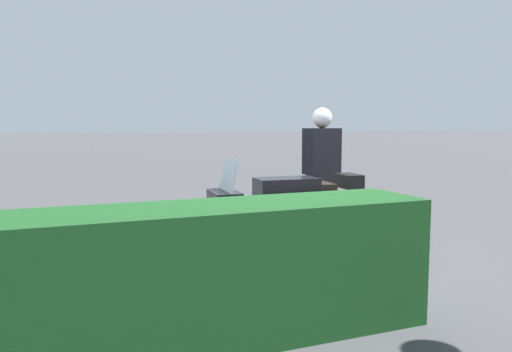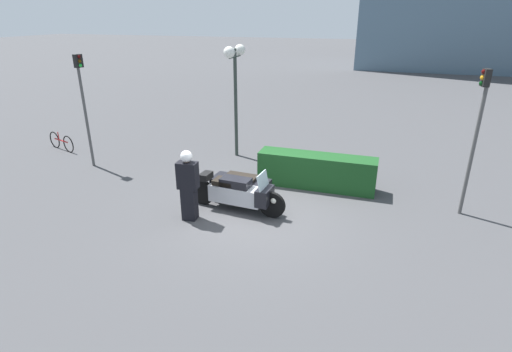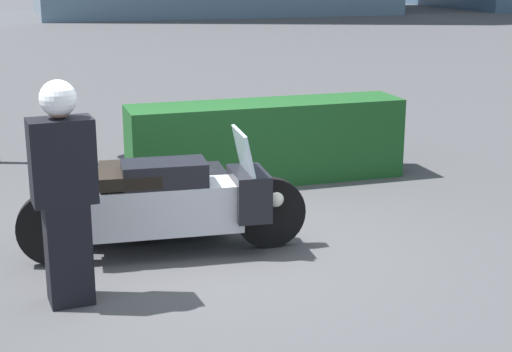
% 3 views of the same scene
% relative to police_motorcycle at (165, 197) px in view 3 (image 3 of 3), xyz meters
% --- Properties ---
extents(ground_plane, '(160.00, 160.00, 0.00)m').
position_rel_police_motorcycle_xyz_m(ground_plane, '(0.47, -0.39, -0.48)').
color(ground_plane, '#424244').
extents(police_motorcycle, '(2.70, 1.33, 1.17)m').
position_rel_police_motorcycle_xyz_m(police_motorcycle, '(0.00, 0.00, 0.00)').
color(police_motorcycle, black).
rests_on(police_motorcycle, ground).
extents(officer_rider, '(0.52, 0.34, 1.82)m').
position_rel_police_motorcycle_xyz_m(officer_rider, '(-1.00, -1.10, 0.48)').
color(officer_rider, black).
rests_on(officer_rider, ground).
extents(hedge_bush_curbside, '(3.46, 0.75, 1.00)m').
position_rel_police_motorcycle_xyz_m(hedge_bush_curbside, '(1.66, 1.91, 0.02)').
color(hedge_bush_curbside, '#19471E').
rests_on(hedge_bush_curbside, ground).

